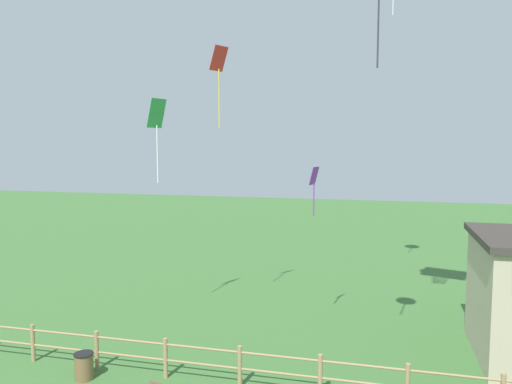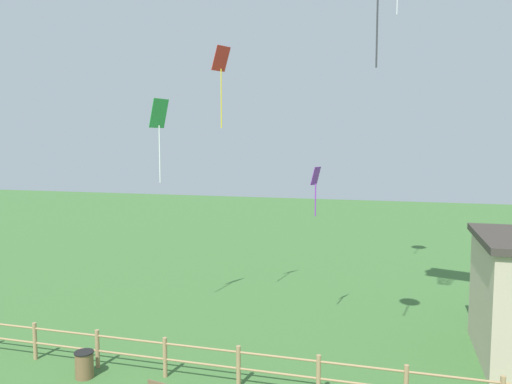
# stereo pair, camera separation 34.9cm
# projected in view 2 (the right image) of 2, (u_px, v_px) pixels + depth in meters

# --- Properties ---
(wooden_fence) EXTENTS (19.77, 0.14, 1.29)m
(wooden_fence) POSITION_uv_depth(u_px,v_px,m) (238.00, 364.00, 15.21)
(wooden_fence) COLOR #9E7F56
(wooden_fence) RESTS_ON ground_plane
(trash_bin) EXTENTS (0.62, 0.62, 0.85)m
(trash_bin) POSITION_uv_depth(u_px,v_px,m) (84.00, 364.00, 15.85)
(trash_bin) COLOR brown
(trash_bin) RESTS_ON ground_plane
(kite_green_diamond) EXTENTS (0.56, 0.92, 3.39)m
(kite_green_diamond) POSITION_uv_depth(u_px,v_px,m) (159.00, 122.00, 20.13)
(kite_green_diamond) COLOR green
(kite_purple_streamer) EXTENTS (0.35, 0.56, 1.94)m
(kite_purple_streamer) POSITION_uv_depth(u_px,v_px,m) (316.00, 183.00, 19.37)
(kite_purple_streamer) COLOR purple
(kite_red_diamond) EXTENTS (0.69, 0.84, 3.29)m
(kite_red_diamond) POSITION_uv_depth(u_px,v_px,m) (221.00, 70.00, 20.31)
(kite_red_diamond) COLOR red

